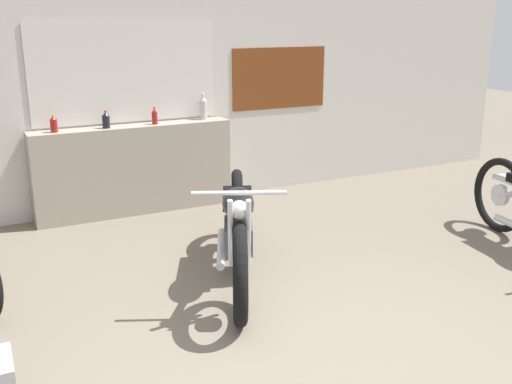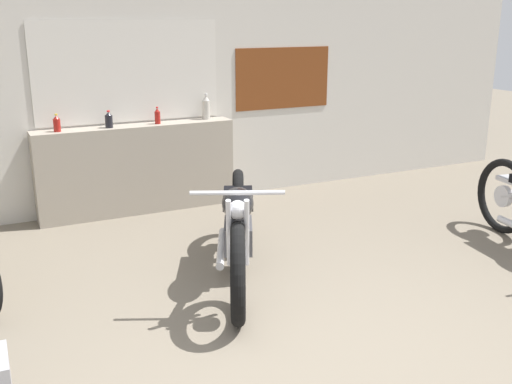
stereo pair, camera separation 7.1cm
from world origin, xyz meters
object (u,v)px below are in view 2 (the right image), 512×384
Objects in this scene: bottle_leftmost at (57,124)px; bottle_right_center at (206,108)px; bottle_left_center at (109,120)px; bottle_center at (157,116)px; motorcycle_black at (238,228)px.

bottle_right_center is (1.59, 0.07, 0.05)m from bottle_leftmost.
bottle_center reaches higher than bottle_left_center.
motorcycle_black is at bearing -75.26° from bottle_left_center.
motorcycle_black is at bearing -62.87° from bottle_leftmost.
bottle_leftmost is 0.97× the size of bottle_center.
bottle_right_center is at bearing 2.39° from bottle_leftmost.
bottle_right_center is 0.14× the size of motorcycle_black.
bottle_leftmost is at bearing 179.24° from bottle_left_center.
bottle_center is (0.51, 0.01, 0.00)m from bottle_left_center.
bottle_left_center is 0.62× the size of bottle_right_center.
bottle_center is at bearing 0.06° from bottle_leftmost.
bottle_leftmost is at bearing -177.61° from bottle_right_center.
bottle_center is 2.10m from motorcycle_black.
bottle_right_center is (0.57, 0.06, 0.05)m from bottle_center.
motorcycle_black is (1.03, -2.02, -0.59)m from bottle_leftmost.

